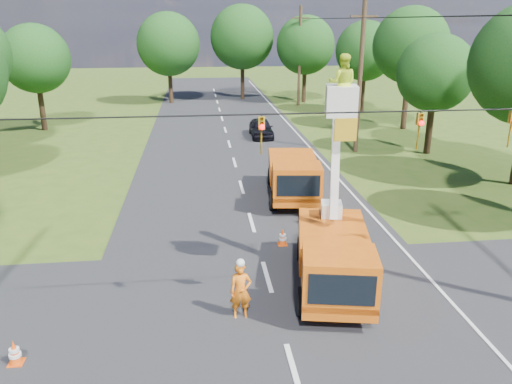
{
  "coord_description": "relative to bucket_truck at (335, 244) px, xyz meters",
  "views": [
    {
      "loc": [
        -2.2,
        -10.39,
        8.53
      ],
      "look_at": [
        -0.19,
        6.72,
        2.6
      ],
      "focal_mm": 35.0,
      "sensor_mm": 36.0,
      "label": 1
    }
  ],
  "objects": [
    {
      "name": "ground",
      "position": [
        -2.09,
        15.94,
        -1.63
      ],
      "size": [
        140.0,
        140.0,
        0.0
      ],
      "primitive_type": "plane",
      "color": "#355218",
      "rests_on": "ground"
    },
    {
      "name": "road_main",
      "position": [
        -2.09,
        15.94,
        -1.63
      ],
      "size": [
        12.0,
        100.0,
        0.06
      ],
      "primitive_type": "cube",
      "color": "black",
      "rests_on": "ground"
    },
    {
      "name": "road_cross",
      "position": [
        -2.09,
        -2.06,
        -1.63
      ],
      "size": [
        56.0,
        10.0,
        0.07
      ],
      "primitive_type": "cube",
      "color": "black",
      "rests_on": "ground"
    },
    {
      "name": "edge_line",
      "position": [
        3.51,
        15.94,
        -1.63
      ],
      "size": [
        0.12,
        90.0,
        0.02
      ],
      "primitive_type": "cube",
      "color": "silver",
      "rests_on": "ground"
    },
    {
      "name": "bucket_truck",
      "position": [
        0.0,
        0.0,
        0.0
      ],
      "size": [
        3.25,
        6.17,
        7.62
      ],
      "rotation": [
        0.0,
        0.0,
        -0.19
      ],
      "color": "#D95C0F",
      "rests_on": "ground"
    },
    {
      "name": "second_truck",
      "position": [
        0.37,
        9.01,
        -0.43
      ],
      "size": [
        3.01,
        6.34,
        2.29
      ],
      "rotation": [
        0.0,
        0.0,
        -0.12
      ],
      "color": "#D95C0F",
      "rests_on": "ground"
    },
    {
      "name": "ground_worker",
      "position": [
        -3.22,
        -1.41,
        -0.72
      ],
      "size": [
        0.67,
        0.45,
        1.81
      ],
      "primitive_type": "imported",
      "rotation": [
        0.0,
        0.0,
        0.03
      ],
      "color": "orange",
      "rests_on": "ground"
    },
    {
      "name": "distant_car",
      "position": [
        0.53,
        23.21,
        -0.93
      ],
      "size": [
        1.69,
        4.13,
        1.4
      ],
      "primitive_type": "imported",
      "rotation": [
        0.0,
        0.0,
        -0.01
      ],
      "color": "black",
      "rests_on": "ground"
    },
    {
      "name": "traffic_cone_2",
      "position": [
        -1.12,
        3.51,
        -1.27
      ],
      "size": [
        0.38,
        0.38,
        0.71
      ],
      "color": "#E9490C",
      "rests_on": "ground"
    },
    {
      "name": "traffic_cone_3",
      "position": [
        0.27,
        5.57,
        -1.27
      ],
      "size": [
        0.38,
        0.38,
        0.71
      ],
      "color": "#E9490C",
      "rests_on": "ground"
    },
    {
      "name": "traffic_cone_4",
      "position": [
        -9.26,
        -2.9,
        -1.27
      ],
      "size": [
        0.38,
        0.38,
        0.71
      ],
      "color": "#E9490C",
      "rests_on": "ground"
    },
    {
      "name": "traffic_cone_7",
      "position": [
        1.55,
        11.86,
        -1.27
      ],
      "size": [
        0.38,
        0.38,
        0.71
      ],
      "color": "#E9490C",
      "rests_on": "ground"
    },
    {
      "name": "pole_right_mid",
      "position": [
        6.41,
        17.94,
        3.48
      ],
      "size": [
        1.8,
        0.3,
        10.0
      ],
      "color": "#4C3823",
      "rests_on": "ground"
    },
    {
      "name": "pole_right_far",
      "position": [
        6.41,
        37.94,
        3.48
      ],
      "size": [
        1.8,
        0.3,
        10.0
      ],
      "color": "#4C3823",
      "rests_on": "ground"
    },
    {
      "name": "signal_span",
      "position": [
        0.13,
        -2.07,
        4.25
      ],
      "size": [
        18.0,
        0.29,
        1.07
      ],
      "color": "black",
      "rests_on": "ground"
    },
    {
      "name": "tree_left_f",
      "position": [
        -16.89,
        27.94,
        4.06
      ],
      "size": [
        5.4,
        5.4,
        8.4
      ],
      "color": "#382616",
      "rests_on": "ground"
    },
    {
      "name": "tree_right_c",
      "position": [
        11.11,
        16.94,
        3.69
      ],
      "size": [
        5.0,
        5.0,
        7.83
      ],
      "color": "#382616",
      "rests_on": "ground"
    },
    {
      "name": "tree_right_d",
      "position": [
        12.71,
        24.94,
        5.05
      ],
      "size": [
        6.0,
        6.0,
        9.7
      ],
      "color": "#382616",
      "rests_on": "ground"
    },
    {
      "name": "tree_right_e",
      "position": [
        11.71,
        32.94,
        4.18
      ],
      "size": [
        5.6,
        5.6,
        8.63
      ],
      "color": "#382616",
      "rests_on": "ground"
    },
    {
      "name": "tree_far_a",
      "position": [
        -7.09,
        40.94,
        4.56
      ],
      "size": [
        6.6,
        6.6,
        9.5
      ],
      "color": "#382616",
      "rests_on": "ground"
    },
    {
      "name": "tree_far_b",
      "position": [
        0.91,
        42.94,
        5.18
      ],
      "size": [
        7.0,
        7.0,
        10.32
      ],
      "color": "#382616",
      "rests_on": "ground"
    },
    {
      "name": "tree_far_c",
      "position": [
        7.41,
        39.94,
        4.44
      ],
      "size": [
        6.2,
        6.2,
        9.18
      ],
      "color": "#382616",
      "rests_on": "ground"
    }
  ]
}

